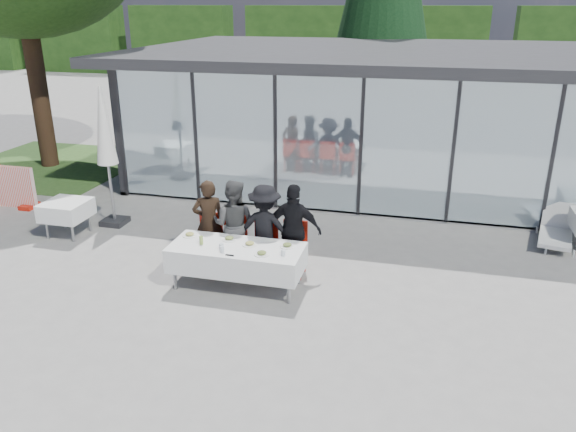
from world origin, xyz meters
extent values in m
plane|color=gray|center=(0.00, 0.00, 0.00)|extent=(90.00, 90.00, 0.00)
cube|color=gray|center=(2.00, 8.00, 0.05)|extent=(14.00, 8.00, 0.10)
cube|color=black|center=(2.00, 11.90, 1.60)|extent=(14.00, 0.20, 3.20)
cube|color=black|center=(-4.90, 8.00, 1.60)|extent=(0.20, 8.00, 3.20)
cube|color=silver|center=(2.00, 4.03, 1.60)|extent=(13.60, 0.06, 3.10)
cube|color=#2D2D30|center=(2.00, 7.60, 3.32)|extent=(14.80, 8.80, 0.24)
cube|color=#262628|center=(-4.80, 4.03, 1.60)|extent=(0.08, 0.10, 3.10)
cube|color=#262628|center=(-2.86, 4.03, 1.60)|extent=(0.08, 0.10, 3.10)
cube|color=#262628|center=(-0.91, 4.03, 1.60)|extent=(0.08, 0.10, 3.10)
cube|color=#262628|center=(1.03, 4.03, 1.60)|extent=(0.08, 0.10, 3.10)
cube|color=#262628|center=(2.97, 4.03, 1.60)|extent=(0.08, 0.10, 3.10)
cube|color=#262628|center=(4.91, 4.03, 1.60)|extent=(0.08, 0.10, 3.10)
cube|color=#B81A0C|center=(-0.50, 6.50, 0.45)|extent=(0.45, 0.45, 0.90)
cube|color=#B81A0C|center=(1.00, 7.00, 0.45)|extent=(0.45, 0.45, 0.90)
cube|color=#B81A0C|center=(3.50, 6.50, 0.45)|extent=(0.45, 0.45, 0.90)
cube|color=#B81A0C|center=(5.50, 7.20, 0.45)|extent=(0.45, 0.45, 0.90)
cube|color=#193711|center=(-22.00, 28.00, 2.20)|extent=(6.50, 2.00, 4.40)
cube|color=#193711|center=(-14.00, 28.00, 2.20)|extent=(6.50, 2.00, 4.40)
cube|color=#193711|center=(-6.00, 28.00, 2.20)|extent=(6.50, 2.00, 4.40)
cube|color=#193711|center=(2.00, 28.00, 2.20)|extent=(6.50, 2.00, 4.40)
cube|color=#193711|center=(10.00, 28.00, 2.20)|extent=(6.50, 2.00, 4.40)
cube|color=white|center=(-0.52, 0.13, 0.54)|extent=(2.26, 0.96, 0.42)
cylinder|color=gray|center=(-1.52, -0.22, 0.35)|extent=(0.06, 0.06, 0.71)
cylinder|color=gray|center=(0.48, -0.22, 0.35)|extent=(0.06, 0.06, 0.71)
cylinder|color=gray|center=(-1.52, 0.48, 0.35)|extent=(0.06, 0.06, 0.71)
cylinder|color=gray|center=(0.48, 0.48, 0.35)|extent=(0.06, 0.06, 0.71)
imported|color=black|center=(-1.32, 0.89, 0.81)|extent=(0.75, 0.75, 1.62)
cube|color=#B81A0C|center=(-1.32, 0.79, 0.45)|extent=(0.44, 0.44, 0.05)
cube|color=#B81A0C|center=(-1.32, 0.99, 0.70)|extent=(0.44, 0.04, 0.55)
cylinder|color=#B81A0C|center=(-1.50, 0.61, 0.21)|extent=(0.04, 0.04, 0.43)
cylinder|color=#B81A0C|center=(-1.14, 0.61, 0.21)|extent=(0.04, 0.04, 0.43)
cylinder|color=#B81A0C|center=(-1.50, 0.97, 0.21)|extent=(0.04, 0.04, 0.43)
cylinder|color=#B81A0C|center=(-1.14, 0.97, 0.21)|extent=(0.04, 0.04, 0.43)
imported|color=#4A4A4A|center=(-0.84, 0.89, 0.83)|extent=(0.81, 0.81, 1.66)
cube|color=#B81A0C|center=(-0.84, 0.79, 0.45)|extent=(0.44, 0.44, 0.05)
cube|color=#B81A0C|center=(-0.84, 0.99, 0.70)|extent=(0.44, 0.04, 0.55)
cylinder|color=#B81A0C|center=(-1.02, 0.61, 0.21)|extent=(0.04, 0.04, 0.43)
cylinder|color=#B81A0C|center=(-0.66, 0.61, 0.21)|extent=(0.04, 0.04, 0.43)
cylinder|color=#B81A0C|center=(-1.02, 0.97, 0.21)|extent=(0.04, 0.04, 0.43)
cylinder|color=#B81A0C|center=(-0.66, 0.97, 0.21)|extent=(0.04, 0.04, 0.43)
imported|color=black|center=(-0.25, 0.89, 0.81)|extent=(1.09, 1.09, 1.61)
cube|color=#B81A0C|center=(-0.25, 0.79, 0.45)|extent=(0.44, 0.44, 0.05)
cube|color=#B81A0C|center=(-0.25, 0.99, 0.70)|extent=(0.44, 0.04, 0.55)
cylinder|color=#B81A0C|center=(-0.43, 0.61, 0.21)|extent=(0.04, 0.04, 0.43)
cylinder|color=#B81A0C|center=(-0.07, 0.61, 0.21)|extent=(0.04, 0.04, 0.43)
cylinder|color=#B81A0C|center=(-0.43, 0.97, 0.21)|extent=(0.04, 0.04, 0.43)
cylinder|color=#B81A0C|center=(-0.07, 0.97, 0.21)|extent=(0.04, 0.04, 0.43)
imported|color=black|center=(0.29, 0.89, 0.83)|extent=(0.99, 0.99, 1.66)
cube|color=#B81A0C|center=(0.29, 0.79, 0.45)|extent=(0.44, 0.44, 0.05)
cube|color=#B81A0C|center=(0.29, 0.99, 0.70)|extent=(0.44, 0.04, 0.55)
cylinder|color=#B81A0C|center=(0.11, 0.61, 0.21)|extent=(0.04, 0.04, 0.43)
cylinder|color=#B81A0C|center=(0.47, 0.61, 0.21)|extent=(0.04, 0.04, 0.43)
cylinder|color=#B81A0C|center=(0.11, 0.97, 0.21)|extent=(0.04, 0.04, 0.43)
cylinder|color=#B81A0C|center=(0.47, 0.97, 0.21)|extent=(0.04, 0.04, 0.43)
cylinder|color=white|center=(-1.46, 0.34, 0.76)|extent=(0.25, 0.25, 0.01)
ellipsoid|color=tan|center=(-1.46, 0.34, 0.79)|extent=(0.15, 0.15, 0.05)
cylinder|color=white|center=(-0.73, 0.35, 0.76)|extent=(0.25, 0.25, 0.01)
ellipsoid|color=#355A21|center=(-0.73, 0.35, 0.79)|extent=(0.15, 0.15, 0.05)
cylinder|color=white|center=(-0.32, 0.22, 0.76)|extent=(0.25, 0.25, 0.01)
ellipsoid|color=tan|center=(-0.32, 0.22, 0.79)|extent=(0.15, 0.15, 0.05)
cylinder|color=white|center=(0.31, 0.32, 0.76)|extent=(0.25, 0.25, 0.01)
ellipsoid|color=#355A21|center=(0.31, 0.32, 0.79)|extent=(0.15, 0.15, 0.05)
cylinder|color=white|center=(-0.01, -0.09, 0.76)|extent=(0.25, 0.25, 0.01)
ellipsoid|color=#355A21|center=(-0.01, -0.09, 0.79)|extent=(0.15, 0.15, 0.05)
cylinder|color=#8BAA46|center=(-1.13, 0.07, 0.82)|extent=(0.06, 0.06, 0.14)
cylinder|color=silver|center=(-0.67, -0.15, 0.80)|extent=(0.07, 0.07, 0.10)
cylinder|color=silver|center=(0.33, -0.03, 0.80)|extent=(0.07, 0.07, 0.10)
cylinder|color=silver|center=(-0.72, -0.04, 0.80)|extent=(0.07, 0.07, 0.10)
cube|color=black|center=(-0.50, -0.25, 0.76)|extent=(0.14, 0.03, 0.01)
cube|color=white|center=(-4.71, 1.41, 0.56)|extent=(0.86, 0.86, 0.36)
cylinder|color=gray|center=(-5.01, 1.11, 0.36)|extent=(0.05, 0.05, 0.72)
cylinder|color=gray|center=(-4.41, 1.11, 0.36)|extent=(0.05, 0.05, 0.72)
cylinder|color=gray|center=(-5.01, 1.71, 0.36)|extent=(0.05, 0.05, 0.72)
cylinder|color=gray|center=(-4.41, 1.71, 0.36)|extent=(0.05, 0.05, 0.72)
cylinder|color=gray|center=(5.47, 3.64, 0.36)|extent=(0.05, 0.05, 0.72)
cube|color=black|center=(-4.11, 2.21, 0.06)|extent=(0.50, 0.50, 0.12)
cylinder|color=gray|center=(-4.11, 2.21, 1.35)|extent=(0.06, 0.06, 2.70)
cone|color=white|center=(-4.11, 2.21, 2.19)|extent=(0.44, 0.44, 1.62)
cube|color=red|center=(-7.12, 2.62, 0.50)|extent=(1.40, 0.12, 1.00)
cube|color=#B81A0C|center=(-6.62, 2.62, 0.05)|extent=(0.30, 0.45, 0.10)
cube|color=silver|center=(5.10, 3.40, 0.18)|extent=(0.84, 1.39, 0.08)
cube|color=silver|center=(5.20, 3.94, 0.45)|extent=(0.64, 0.38, 0.54)
cylinder|color=silver|center=(4.85, 2.85, 0.07)|extent=(0.04, 0.04, 0.14)
cylinder|color=silver|center=(5.35, 2.85, 0.07)|extent=(0.04, 0.04, 0.14)
cylinder|color=silver|center=(4.85, 3.95, 0.07)|extent=(0.04, 0.04, 0.14)
cylinder|color=silver|center=(5.35, 3.95, 0.07)|extent=(0.04, 0.04, 0.14)
cylinder|color=#382316|center=(-8.50, 6.00, 2.20)|extent=(0.50, 0.50, 4.40)
cylinder|color=#382316|center=(0.50, 13.00, 1.00)|extent=(0.44, 0.44, 2.00)
cube|color=#385926|center=(-8.50, 6.00, 0.01)|extent=(5.00, 5.00, 0.02)
camera|label=1|loc=(2.46, -8.00, 4.59)|focal=35.00mm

